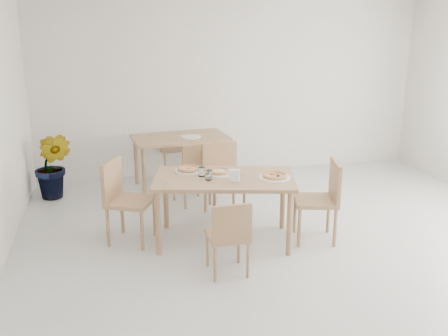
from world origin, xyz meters
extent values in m
plane|color=beige|center=(0.00, 0.00, 0.00)|extent=(7.00, 7.00, 0.00)
plane|color=silver|center=(0.00, 3.50, 1.40)|extent=(6.00, 0.00, 6.00)
cube|color=#A57C54|center=(-0.68, 0.90, 0.73)|extent=(1.67, 1.17, 0.04)
cylinder|color=#A57C54|center=(-1.43, 0.70, 0.35)|extent=(0.06, 0.06, 0.71)
cylinder|color=#A57C54|center=(-0.09, 0.39, 0.35)|extent=(0.06, 0.06, 0.71)
cylinder|color=#A57C54|center=(-1.27, 1.40, 0.35)|extent=(0.06, 0.06, 0.71)
cylinder|color=#A57C54|center=(0.07, 1.09, 0.35)|extent=(0.06, 0.06, 0.71)
cube|color=#A07C50|center=(-0.81, 0.16, 0.39)|extent=(0.39, 0.39, 0.04)
cube|color=#A07C50|center=(-0.81, -0.01, 0.59)|extent=(0.38, 0.05, 0.36)
cylinder|color=#A07C50|center=(-0.65, 0.33, 0.19)|extent=(0.03, 0.03, 0.37)
cylinder|color=#A07C50|center=(-0.98, 0.32, 0.19)|extent=(0.03, 0.03, 0.37)
cylinder|color=#A07C50|center=(-0.64, 0.01, 0.19)|extent=(0.03, 0.03, 0.37)
cylinder|color=#A07C50|center=(-0.97, 0.00, 0.19)|extent=(0.03, 0.03, 0.37)
cube|color=#A07C50|center=(-0.52, 1.62, 0.46)|extent=(0.50, 0.50, 0.04)
cube|color=#A07C50|center=(-0.54, 1.82, 0.69)|extent=(0.45, 0.09, 0.43)
cylinder|color=#A07C50|center=(-0.69, 1.41, 0.22)|extent=(0.04, 0.04, 0.44)
cylinder|color=#A07C50|center=(-0.30, 1.45, 0.22)|extent=(0.04, 0.04, 0.44)
cylinder|color=#A07C50|center=(-0.73, 1.79, 0.22)|extent=(0.04, 0.04, 0.44)
cylinder|color=#A07C50|center=(-0.35, 1.83, 0.22)|extent=(0.04, 0.04, 0.44)
cube|color=#A07C50|center=(-1.69, 1.10, 0.47)|extent=(0.61, 0.61, 0.04)
cube|color=#A07C50|center=(-1.88, 1.19, 0.71)|extent=(0.23, 0.44, 0.44)
cylinder|color=#A07C50|center=(-1.59, 0.84, 0.22)|extent=(0.04, 0.04, 0.45)
cylinder|color=#A07C50|center=(-1.43, 1.20, 0.22)|extent=(0.04, 0.04, 0.45)
cylinder|color=#A07C50|center=(-1.95, 1.01, 0.22)|extent=(0.04, 0.04, 0.45)
cylinder|color=#A07C50|center=(-1.79, 1.36, 0.22)|extent=(0.04, 0.04, 0.45)
cube|color=#A07C50|center=(0.31, 0.71, 0.46)|extent=(0.54, 0.54, 0.04)
cube|color=#A07C50|center=(0.51, 0.66, 0.70)|extent=(0.14, 0.45, 0.43)
cylinder|color=#A07C50|center=(0.17, 0.94, 0.22)|extent=(0.04, 0.04, 0.44)
cylinder|color=#A07C50|center=(0.08, 0.56, 0.22)|extent=(0.04, 0.04, 0.44)
cylinder|color=#A07C50|center=(0.54, 0.85, 0.22)|extent=(0.04, 0.04, 0.44)
cylinder|color=#A07C50|center=(0.46, 0.48, 0.22)|extent=(0.04, 0.04, 0.44)
cylinder|color=white|center=(-1.03, 1.17, 0.76)|extent=(0.32, 0.32, 0.02)
cylinder|color=white|center=(-0.72, 1.01, 0.76)|extent=(0.31, 0.31, 0.02)
cylinder|color=white|center=(-0.16, 0.73, 0.76)|extent=(0.35, 0.35, 0.02)
cylinder|color=tan|center=(-1.03, 1.17, 0.77)|extent=(0.31, 0.31, 0.01)
torus|color=tan|center=(-1.03, 1.17, 0.78)|extent=(0.31, 0.31, 0.03)
cylinder|color=#E84729|center=(-1.03, 1.17, 0.78)|extent=(0.23, 0.23, 0.01)
ellipsoid|color=#275D15|center=(-1.03, 1.17, 0.79)|extent=(0.05, 0.03, 0.01)
cylinder|color=tan|center=(-0.72, 1.01, 0.77)|extent=(0.25, 0.25, 0.01)
torus|color=tan|center=(-0.72, 1.01, 0.78)|extent=(0.25, 0.25, 0.03)
cylinder|color=beige|center=(-0.72, 1.01, 0.78)|extent=(0.19, 0.19, 0.01)
cylinder|color=tan|center=(-0.16, 0.73, 0.77)|extent=(0.31, 0.31, 0.01)
torus|color=tan|center=(-0.16, 0.73, 0.78)|extent=(0.31, 0.31, 0.03)
cylinder|color=#E84729|center=(-0.16, 0.73, 0.78)|extent=(0.24, 0.24, 0.01)
cylinder|color=white|center=(-0.92, 0.97, 0.80)|extent=(0.08, 0.08, 0.10)
cylinder|color=white|center=(-0.86, 0.83, 0.80)|extent=(0.08, 0.08, 0.10)
cube|color=silver|center=(-0.62, 0.70, 0.76)|extent=(0.13, 0.10, 0.01)
cube|color=white|center=(-0.62, 0.70, 0.83)|extent=(0.12, 0.08, 0.12)
cube|color=silver|center=(-0.44, 0.91, 0.75)|extent=(0.04, 0.18, 0.01)
cube|color=silver|center=(-1.31, 0.78, 0.75)|extent=(0.03, 0.18, 0.01)
cube|color=#A07C50|center=(-0.89, 2.90, 0.73)|extent=(1.41, 0.91, 0.04)
cylinder|color=#A07C50|center=(-1.45, 2.52, 0.35)|extent=(0.06, 0.06, 0.71)
cylinder|color=#A07C50|center=(-0.26, 2.66, 0.35)|extent=(0.06, 0.06, 0.71)
cylinder|color=#A07C50|center=(-1.52, 3.14, 0.35)|extent=(0.06, 0.06, 0.71)
cylinder|color=#A07C50|center=(-0.33, 3.28, 0.35)|extent=(0.06, 0.06, 0.71)
cube|color=#A07C50|center=(-0.84, 2.18, 0.43)|extent=(0.52, 0.52, 0.04)
cube|color=#A07C50|center=(-0.79, 2.00, 0.65)|extent=(0.42, 0.15, 0.40)
cylinder|color=#A07C50|center=(-0.72, 2.41, 0.21)|extent=(0.04, 0.04, 0.41)
cylinder|color=#A07C50|center=(-1.07, 2.31, 0.21)|extent=(0.04, 0.04, 0.41)
cylinder|color=#A07C50|center=(-0.62, 2.06, 0.21)|extent=(0.04, 0.04, 0.41)
cylinder|color=#A07C50|center=(-0.97, 1.96, 0.21)|extent=(0.04, 0.04, 0.41)
cube|color=#A07C50|center=(-0.92, 3.51, 0.42)|extent=(0.45, 0.45, 0.04)
cube|color=#A07C50|center=(-0.94, 3.70, 0.63)|extent=(0.41, 0.08, 0.39)
cylinder|color=#A07C50|center=(-1.08, 3.32, 0.20)|extent=(0.04, 0.04, 0.40)
cylinder|color=#A07C50|center=(-0.73, 3.36, 0.20)|extent=(0.04, 0.04, 0.40)
cylinder|color=#A07C50|center=(-1.11, 3.67, 0.20)|extent=(0.04, 0.04, 0.40)
cylinder|color=#A07C50|center=(-0.76, 3.71, 0.20)|extent=(0.04, 0.04, 0.40)
cylinder|color=white|center=(-0.75, 2.81, 0.76)|extent=(0.28, 0.28, 0.02)
imported|color=#2D591A|center=(-2.65, 2.76, 0.46)|extent=(0.61, 0.55, 0.93)
camera|label=1|loc=(-1.85, -4.39, 2.48)|focal=42.00mm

